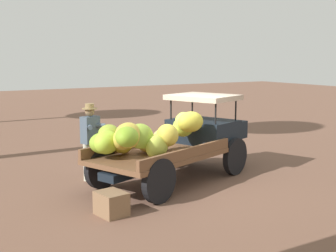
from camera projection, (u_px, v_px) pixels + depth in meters
name	position (u px, v px, depth m)	size (l,w,h in m)	color
ground_plane	(182.00, 182.00, 10.35)	(60.00, 60.00, 0.00)	brown
truck	(173.00, 139.00, 10.33)	(4.66, 2.93, 1.88)	black
farmer	(91.00, 137.00, 10.42)	(0.55, 0.51, 1.75)	#B7BAA4
wooden_crate	(111.00, 204.00, 8.18)	(0.55, 0.44, 0.42)	#816043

